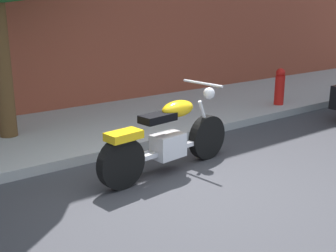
# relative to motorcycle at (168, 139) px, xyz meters

# --- Properties ---
(ground_plane) EXTENTS (60.00, 60.00, 0.00)m
(ground_plane) POSITION_rel_motorcycle_xyz_m (-0.14, -0.62, -0.46)
(ground_plane) COLOR #38383D
(sidewalk) EXTENTS (25.58, 2.81, 0.14)m
(sidewalk) POSITION_rel_motorcycle_xyz_m (-0.14, 2.32, -0.39)
(sidewalk) COLOR #A6A6A6
(sidewalk) RESTS_ON ground
(motorcycle) EXTENTS (2.20, 0.70, 1.14)m
(motorcycle) POSITION_rel_motorcycle_xyz_m (0.00, 0.00, 0.00)
(motorcycle) COLOR black
(motorcycle) RESTS_ON ground
(fire_hydrant) EXTENTS (0.20, 0.20, 0.91)m
(fire_hydrant) POSITION_rel_motorcycle_xyz_m (3.95, 1.36, -0.00)
(fire_hydrant) COLOR red
(fire_hydrant) RESTS_ON ground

